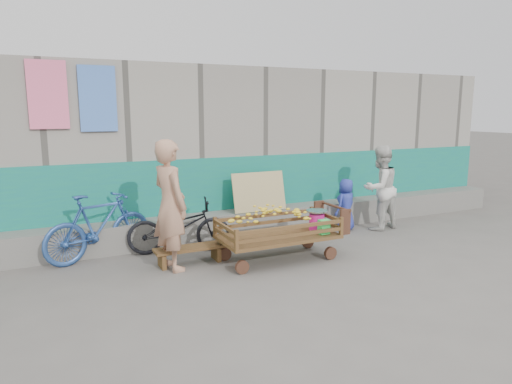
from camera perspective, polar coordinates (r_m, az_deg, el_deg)
name	(u,v)px	position (r m, az deg, el deg)	size (l,w,h in m)	color
ground	(311,278)	(6.29, 6.88, -10.59)	(80.00, 80.00, 0.00)	#5A5652
building_wall	(208,147)	(9.58, -6.05, 5.57)	(12.00, 3.50, 3.00)	gray
banana_cart	(276,224)	(6.79, 2.54, -4.07)	(1.92, 0.88, 0.82)	#513B19
bench	(190,251)	(6.80, -8.30, -7.33)	(1.03, 0.31, 0.26)	#513B19
vendor_man	(170,205)	(6.46, -10.68, -1.64)	(0.67, 0.44, 1.84)	tan
woman	(380,188)	(8.85, 15.23, 0.50)	(0.77, 0.60, 1.58)	silver
child	(346,205)	(8.67, 11.16, -1.57)	(0.48, 0.31, 0.98)	#2A379B
bicycle_dark	(179,226)	(7.29, -9.55, -4.27)	(0.56, 1.61, 0.85)	black
bicycle_blue	(99,226)	(7.24, -19.03, -4.09)	(0.48, 1.69, 1.02)	#2C5196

